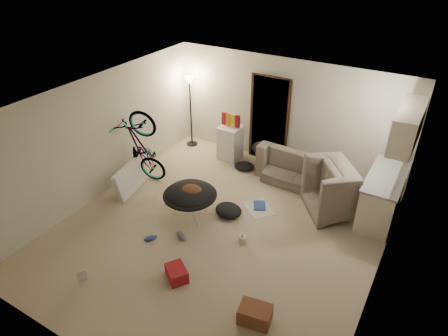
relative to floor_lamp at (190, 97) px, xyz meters
The scene contains 36 objects.
floor 3.81m from the floor_lamp, 47.83° to the right, with size 5.50×6.00×0.02m, color tan.
ceiling 3.77m from the floor_lamp, 47.83° to the right, with size 5.50×6.00×0.02m, color white.
wall_back 2.43m from the floor_lamp, ahead, with size 5.50×0.02×2.50m, color beige.
wall_front 6.15m from the floor_lamp, 67.02° to the right, with size 5.50×0.02×2.50m, color beige.
wall_left 2.67m from the floor_lamp, 97.74° to the right, with size 0.02×6.00×2.50m, color beige.
wall_right 5.80m from the floor_lamp, 27.18° to the right, with size 0.02×6.00×2.50m, color beige.
doorway 2.05m from the floor_lamp, ahead, with size 0.85×0.10×2.04m, color black.
door_trim 2.04m from the floor_lamp, ahead, with size 0.97×0.04×2.10m, color #352012.
floor_lamp is the anchor object (origin of this frame).
kitchen_counter 4.95m from the floor_lamp, ahead, with size 0.60×1.50×0.88m, color beige.
counter_top 4.89m from the floor_lamp, ahead, with size 0.64×1.54×0.04m, color gray.
kitchen_uppers 5.04m from the floor_lamp, ahead, with size 0.38×1.40×0.65m, color beige.
sofa 3.25m from the floor_lamp, ahead, with size 1.93×0.75×0.56m, color #313832.
armchair 4.38m from the floor_lamp, 10.34° to the right, with size 1.16×1.02×0.76m, color #313832.
bicycle 2.15m from the floor_lamp, 87.11° to the right, with size 0.62×1.78×0.94m, color black.
book_asset 5.12m from the floor_lamp, 76.96° to the right, with size 0.15×0.20×0.02m, color maroon.
mini_fridge 1.50m from the floor_lamp, ahead, with size 0.48×0.48×0.82m, color white.
snack_box_0 1.07m from the floor_lamp, ahead, with size 0.10×0.07×0.30m, color maroon.
snack_box_1 1.19m from the floor_lamp, ahead, with size 0.10×0.07×0.30m, color orange.
snack_box_2 1.30m from the floor_lamp, ahead, with size 0.10×0.07×0.30m, color gold.
snack_box_3 1.42m from the floor_lamp, ahead, with size 0.10×0.07×0.30m, color maroon.
saucer_chair 3.19m from the floor_lamp, 55.94° to the right, with size 1.02×1.02×0.72m.
hoodie 3.19m from the floor_lamp, 55.49° to the right, with size 0.48×0.40×0.22m, color #482718.
sofa_drape 2.27m from the floor_lamp, ahead, with size 0.56×0.46×0.28m, color black.
tv_box 2.67m from the floor_lamp, 87.68° to the right, with size 0.11×0.89×0.59m, color silver.
drink_case_a 5.72m from the floor_lamp, 46.41° to the right, with size 0.45×0.32×0.26m, color brown.
drink_case_b 4.80m from the floor_lamp, 58.56° to the right, with size 0.38×0.28×0.22m, color maroon.
juicer 4.16m from the floor_lamp, 42.44° to the right, with size 0.15×0.15×0.22m.
newspaper 3.43m from the floor_lamp, 30.71° to the right, with size 0.47×0.62×0.01m, color beige.
book_blue 3.38m from the floor_lamp, 29.75° to the right, with size 0.23×0.32×0.03m, color #2A4298.
book_white 2.91m from the floor_lamp, 65.32° to the right, with size 0.19×0.24×0.02m, color silver.
shoe_1 3.16m from the floor_lamp, 10.90° to the right, with size 0.27×0.11×0.10m, color slate.
shoe_2 3.97m from the floor_lamp, 66.98° to the right, with size 0.24×0.10×0.09m, color #2A4298.
shoe_3 3.89m from the floor_lamp, 58.49° to the right, with size 0.28×0.12×0.11m, color slate.
clothes_lump_a 3.34m from the floor_lamp, 42.34° to the right, with size 0.56×0.48×0.18m, color black.
clothes_lump_b 2.18m from the floor_lamp, 13.01° to the right, with size 0.46×0.40×0.14m, color black.
Camera 1 is at (3.00, -4.88, 4.80)m, focal length 32.00 mm.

